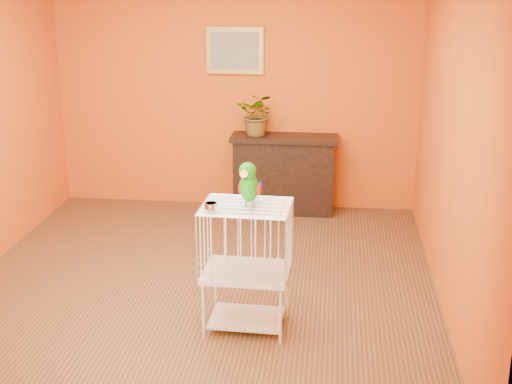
# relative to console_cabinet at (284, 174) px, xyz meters

# --- Properties ---
(ground) EXTENTS (4.50, 4.50, 0.00)m
(ground) POSITION_rel_console_cabinet_xyz_m (-0.56, -2.04, -0.43)
(ground) COLOR brown
(ground) RESTS_ON ground
(room_shell) EXTENTS (4.50, 4.50, 4.50)m
(room_shell) POSITION_rel_console_cabinet_xyz_m (-0.56, -2.04, 1.15)
(room_shell) COLOR #D65514
(room_shell) RESTS_ON ground
(console_cabinet) EXTENTS (1.16, 0.42, 0.86)m
(console_cabinet) POSITION_rel_console_cabinet_xyz_m (0.00, 0.00, 0.00)
(console_cabinet) COLOR black
(console_cabinet) RESTS_ON ground
(potted_plant) EXTENTS (0.50, 0.53, 0.36)m
(potted_plant) POSITION_rel_console_cabinet_xyz_m (-0.29, -0.01, 0.61)
(potted_plant) COLOR #26722D
(potted_plant) RESTS_ON console_cabinet
(framed_picture) EXTENTS (0.62, 0.04, 0.50)m
(framed_picture) POSITION_rel_console_cabinet_xyz_m (-0.56, 0.17, 1.32)
(framed_picture) COLOR #AA8F3D
(framed_picture) RESTS_ON room_shell
(birdcage) EXTENTS (0.65, 0.51, 0.97)m
(birdcage) POSITION_rel_console_cabinet_xyz_m (-0.08, -2.71, 0.07)
(birdcage) COLOR silver
(birdcage) RESTS_ON ground
(feed_cup) EXTENTS (0.09, 0.09, 0.06)m
(feed_cup) POSITION_rel_console_cabinet_xyz_m (-0.31, -2.87, 0.58)
(feed_cup) COLOR silver
(feed_cup) RESTS_ON birdcage
(parrot) EXTENTS (0.18, 0.31, 0.35)m
(parrot) POSITION_rel_console_cabinet_xyz_m (-0.05, -2.75, 0.72)
(parrot) COLOR #59544C
(parrot) RESTS_ON birdcage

